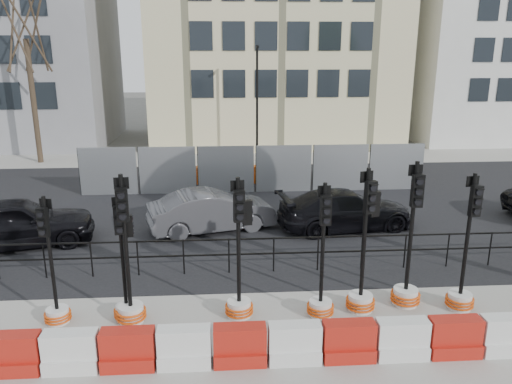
{
  "coord_description": "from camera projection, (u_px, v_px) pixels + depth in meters",
  "views": [
    {
      "loc": [
        -1.3,
        -11.12,
        5.83
      ],
      "look_at": [
        -0.36,
        3.0,
        1.75
      ],
      "focal_mm": 35.0,
      "sensor_mm": 36.0,
      "label": 1
    }
  ],
  "objects": [
    {
      "name": "traffic_signal_g",
      "position": [
        407.0,
        277.0,
        11.57
      ],
      "size": [
        0.68,
        0.68,
        3.47
      ],
      "rotation": [
        0.0,
        0.0,
        0.03
      ],
      "color": "silver",
      "rests_on": "ground"
    },
    {
      "name": "car_c",
      "position": [
        346.0,
        210.0,
        16.61
      ],
      "size": [
        3.17,
        5.09,
        1.32
      ],
      "primitive_type": "imported",
      "rotation": [
        0.0,
        0.0,
        1.72
      ],
      "color": "black",
      "rests_on": "ground"
    },
    {
      "name": "building_white",
      "position": [
        503.0,
        14.0,
        32.3
      ],
      "size": [
        12.0,
        9.06,
        16.0
      ],
      "color": "silver",
      "rests_on": "ground"
    },
    {
      "name": "traffic_signal_d",
      "position": [
        240.0,
        285.0,
        11.05
      ],
      "size": [
        0.64,
        0.64,
        3.25
      ],
      "rotation": [
        0.0,
        0.0,
        0.15
      ],
      "color": "silver",
      "rests_on": "ground"
    },
    {
      "name": "traffic_signal_c",
      "position": [
        130.0,
        294.0,
        10.84
      ],
      "size": [
        0.66,
        0.66,
        3.37
      ],
      "rotation": [
        0.0,
        0.0,
        0.12
      ],
      "color": "silver",
      "rests_on": "ground"
    },
    {
      "name": "car_a",
      "position": [
        16.0,
        223.0,
        15.06
      ],
      "size": [
        4.14,
        5.45,
        1.54
      ],
      "primitive_type": "imported",
      "rotation": [
        0.0,
        0.0,
        1.84
      ],
      "color": "black",
      "rests_on": "ground"
    },
    {
      "name": "building_grey",
      "position": [
        14.0,
        29.0,
        30.6
      ],
      "size": [
        11.0,
        9.06,
        14.0
      ],
      "color": "gray",
      "rests_on": "ground"
    },
    {
      "name": "sidewalk_far",
      "position": [
        247.0,
        157.0,
        27.69
      ],
      "size": [
        40.0,
        4.0,
        0.02
      ],
      "primitive_type": "cube",
      "color": "gray",
      "rests_on": "ground"
    },
    {
      "name": "sidewalk_near",
      "position": [
        296.0,
        367.0,
        9.47
      ],
      "size": [
        40.0,
        6.0,
        0.02
      ],
      "primitive_type": "cube",
      "color": "gray",
      "rests_on": "ground"
    },
    {
      "name": "traffic_signal_a",
      "position": [
        55.0,
        298.0,
        10.83
      ],
      "size": [
        0.58,
        0.58,
        2.92
      ],
      "rotation": [
        0.0,
        0.0,
        -0.25
      ],
      "color": "silver",
      "rests_on": "ground"
    },
    {
      "name": "traffic_signal_e",
      "position": [
        321.0,
        290.0,
        11.11
      ],
      "size": [
        0.62,
        0.62,
        3.12
      ],
      "rotation": [
        0.0,
        0.0,
        0.08
      ],
      "color": "silver",
      "rests_on": "ground"
    },
    {
      "name": "car_b",
      "position": [
        212.0,
        211.0,
        16.41
      ],
      "size": [
        3.64,
        4.91,
        1.37
      ],
      "primitive_type": "imported",
      "rotation": [
        0.0,
        0.0,
        1.85
      ],
      "color": "#46474B",
      "rests_on": "ground"
    },
    {
      "name": "traffic_signal_b",
      "position": [
        126.0,
        291.0,
        10.96
      ],
      "size": [
        0.57,
        0.57,
        2.91
      ],
      "rotation": [
        0.0,
        0.0,
        0.14
      ],
      "color": "silver",
      "rests_on": "ground"
    },
    {
      "name": "road",
      "position": [
        258.0,
        207.0,
        19.06
      ],
      "size": [
        40.0,
        14.0,
        0.03
      ],
      "primitive_type": "cube",
      "color": "black",
      "rests_on": "ground"
    },
    {
      "name": "barrier_row",
      "position": [
        295.0,
        344.0,
        9.57
      ],
      "size": [
        15.7,
        0.5,
        0.8
      ],
      "color": "red",
      "rests_on": "ground"
    },
    {
      "name": "heras_fencing",
      "position": [
        253.0,
        172.0,
        21.56
      ],
      "size": [
        14.33,
        1.72,
        2.0
      ],
      "color": "#979B9F",
      "rests_on": "ground"
    },
    {
      "name": "traffic_signal_h",
      "position": [
        462.0,
        283.0,
        11.42
      ],
      "size": [
        0.64,
        0.64,
        3.25
      ],
      "rotation": [
        0.0,
        0.0,
        0.14
      ],
      "color": "silver",
      "rests_on": "ground"
    },
    {
      "name": "ground",
      "position": [
        278.0,
        293.0,
        12.35
      ],
      "size": [
        120.0,
        120.0,
        0.0
      ],
      "primitive_type": "plane",
      "color": "#51514C",
      "rests_on": "ground"
    },
    {
      "name": "lamp_post_far",
      "position": [
        257.0,
        101.0,
        25.86
      ],
      "size": [
        0.12,
        0.56,
        6.0
      ],
      "color": "black",
      "rests_on": "ground"
    },
    {
      "name": "tree_bare_far",
      "position": [
        25.0,
        31.0,
        24.67
      ],
      "size": [
        2.0,
        2.0,
        9.0
      ],
      "color": "#473828",
      "rests_on": "ground"
    },
    {
      "name": "kerb_railing",
      "position": [
        274.0,
        249.0,
        13.31
      ],
      "size": [
        18.0,
        0.04,
        1.0
      ],
      "color": "black",
      "rests_on": "ground"
    },
    {
      "name": "traffic_signal_f",
      "position": [
        363.0,
        279.0,
        11.29
      ],
      "size": [
        0.67,
        0.67,
        3.39
      ],
      "rotation": [
        0.0,
        0.0,
        0.3
      ],
      "color": "silver",
      "rests_on": "ground"
    }
  ]
}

